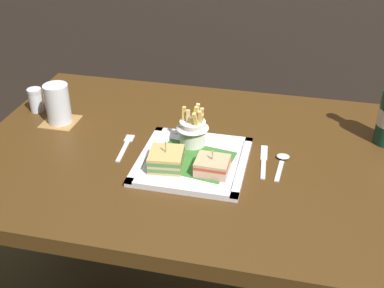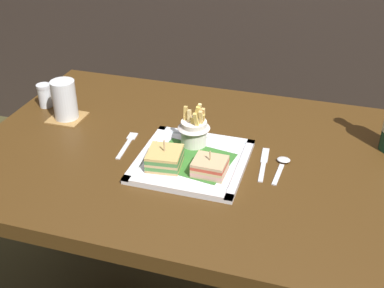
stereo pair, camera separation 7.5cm
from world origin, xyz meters
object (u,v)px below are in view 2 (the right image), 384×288
(dining_table, at_px, (192,190))
(sandwich_half_right, at_px, (210,167))
(square_plate, at_px, (192,161))
(fork, at_px, (128,144))
(fries_cup, at_px, (194,128))
(water_glass, at_px, (65,102))
(knife, at_px, (264,163))
(pepper_shaker, at_px, (59,99))
(salt_shaker, at_px, (45,97))
(spoon, at_px, (282,163))
(sandwich_half_left, at_px, (165,158))

(dining_table, relative_size, sandwich_half_right, 14.33)
(square_plate, bearing_deg, fork, 168.46)
(dining_table, distance_m, fries_cup, 0.19)
(square_plate, relative_size, water_glass, 2.36)
(knife, xyz_separation_m, pepper_shaker, (-0.67, 0.12, 0.03))
(dining_table, bearing_deg, square_plate, -72.91)
(salt_shaker, bearing_deg, fries_cup, -11.09)
(sandwich_half_right, bearing_deg, square_plate, 143.98)
(knife, height_order, pepper_shaker, pepper_shaker)
(fries_cup, bearing_deg, knife, -6.55)
(knife, relative_size, salt_shaker, 2.15)
(spoon, bearing_deg, fries_cup, 175.92)
(square_plate, relative_size, sandwich_half_right, 3.36)
(fries_cup, bearing_deg, spoon, -4.08)
(square_plate, distance_m, pepper_shaker, 0.52)
(square_plate, height_order, water_glass, water_glass)
(fork, bearing_deg, water_glass, 159.86)
(fries_cup, xyz_separation_m, pepper_shaker, (-0.47, 0.10, -0.03))
(sandwich_half_left, relative_size, water_glass, 0.82)
(dining_table, xyz_separation_m, knife, (0.20, -0.00, 0.13))
(square_plate, distance_m, salt_shaker, 0.57)
(square_plate, distance_m, sandwich_half_left, 0.08)
(knife, relative_size, pepper_shaker, 2.14)
(square_plate, xyz_separation_m, salt_shaker, (-0.54, 0.18, 0.03))
(dining_table, distance_m, water_glass, 0.46)
(sandwich_half_left, distance_m, pepper_shaker, 0.49)
(square_plate, bearing_deg, water_glass, 163.71)
(sandwich_half_right, height_order, fork, sandwich_half_right)
(sandwich_half_right, bearing_deg, sandwich_half_left, -180.00)
(fork, height_order, salt_shaker, salt_shaker)
(fries_cup, distance_m, pepper_shaker, 0.48)
(fries_cup, xyz_separation_m, fork, (-0.18, -0.04, -0.06))
(fork, bearing_deg, spoon, 2.72)
(square_plate, height_order, fries_cup, fries_cup)
(sandwich_half_left, distance_m, knife, 0.26)
(square_plate, bearing_deg, sandwich_half_right, -36.02)
(spoon, bearing_deg, sandwich_half_left, -159.93)
(fries_cup, height_order, pepper_shaker, fries_cup)
(square_plate, distance_m, sandwich_half_right, 0.08)
(fork, bearing_deg, salt_shaker, 157.65)
(fork, xyz_separation_m, spoon, (0.43, 0.02, 0.00))
(salt_shaker, bearing_deg, sandwich_half_right, -20.48)
(dining_table, height_order, fries_cup, fries_cup)
(square_plate, bearing_deg, salt_shaker, 161.50)
(fries_cup, relative_size, salt_shaker, 1.52)
(spoon, height_order, salt_shaker, salt_shaker)
(fries_cup, xyz_separation_m, spoon, (0.25, -0.02, -0.06))
(dining_table, relative_size, spoon, 9.35)
(fork, height_order, knife, same)
(sandwich_half_left, relative_size, sandwich_half_right, 1.16)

